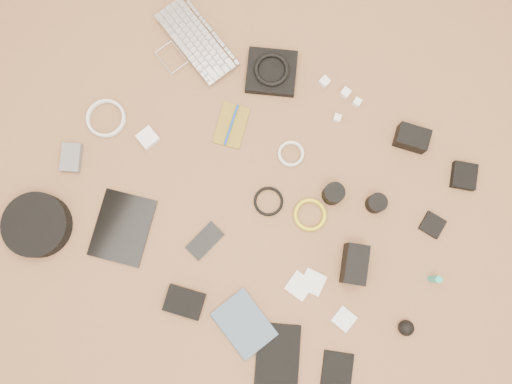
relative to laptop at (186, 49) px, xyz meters
The scene contains 34 objects.
room_shell 1.39m from the laptop, 38.26° to the right, with size 4.04×4.04×2.58m.
laptop is the anchor object (origin of this frame).
headphone_pouch 0.33m from the laptop, 11.86° to the left, with size 0.18×0.17×0.03m, color black.
headphones 0.34m from the laptop, 11.86° to the left, with size 0.13×0.13×0.02m, color black.
charger_a 0.53m from the laptop, 13.81° to the left, with size 0.03×0.03×0.03m, color white.
charger_b 0.62m from the laptop, 11.72° to the left, with size 0.03×0.03×0.03m, color white.
charger_c 0.67m from the laptop, ahead, with size 0.03×0.03×0.03m, color white.
charger_d 0.62m from the laptop, ahead, with size 0.03×0.03×0.02m, color white.
dslr_camera 0.90m from the laptop, ahead, with size 0.11×0.08×0.07m, color black.
lens_pouch 1.12m from the laptop, ahead, with size 0.08×0.09×0.03m, color black.
notebook_olive 0.34m from the laptop, 31.54° to the right, with size 0.10×0.16×0.01m, color olive.
pen_blue 0.34m from the laptop, 31.54° to the right, with size 0.01×0.01×0.16m, color #133E9B.
cable_white_a 0.56m from the laptop, 17.86° to the right, with size 0.10×0.10×0.01m, color silver.
lens_a 0.77m from the laptop, 17.90° to the right, with size 0.07×0.07×0.08m, color black.
lens_b 0.91m from the laptop, 12.39° to the right, with size 0.07×0.07×0.06m, color black.
card_reader 1.11m from the laptop, ahead, with size 0.07×0.07×0.02m, color black.
power_brick 0.37m from the laptop, 82.77° to the right, with size 0.06×0.06×0.03m, color white.
cable_white_b 0.39m from the laptop, 108.79° to the right, with size 0.14×0.14×0.01m, color silver.
cable_black 0.65m from the laptop, 33.86° to the right, with size 0.11×0.11×0.01m, color black.
cable_yellow 0.77m from the laptop, 25.93° to the right, with size 0.12×0.12×0.01m, color gold.
flash 1.00m from the laptop, 25.07° to the right, with size 0.07×0.14×0.10m, color black.
lens_cleaner 1.22m from the laptop, 16.07° to the right, with size 0.02×0.02×0.08m, color #19A89D.
battery_charger 0.58m from the laptop, 106.04° to the right, with size 0.07×0.10×0.03m, color #5D5E63.
tablet 0.70m from the laptop, 79.46° to the right, with size 0.19×0.25×0.01m, color black.
phone 0.72m from the laptop, 55.45° to the right, with size 0.07×0.13×0.01m, color black.
filter_case_left 0.97m from the laptop, 36.56° to the right, with size 0.08×0.08×0.01m, color silver.
filter_case_mid 0.98m from the laptop, 33.74° to the right, with size 0.08×0.08×0.01m, color silver.
filter_case_right 1.14m from the laptop, 32.03° to the right, with size 0.07×0.07×0.01m, color silver.
air_blower 1.28m from the laptop, 24.59° to the right, with size 0.05×0.05×0.05m, color black.
headphone_case 0.83m from the laptop, 99.26° to the right, with size 0.23×0.23×0.06m, color black.
drive_case 0.93m from the laptop, 61.02° to the right, with size 0.13×0.09×0.03m, color black.
paperback 1.06m from the laptop, 53.12° to the right, with size 0.15×0.20×0.02m, color #3F546B.
notebook_black_a 1.17m from the laptop, 45.25° to the right, with size 0.15×0.24×0.02m, color black.
notebook_black_b 1.29m from the laptop, 37.38° to the right, with size 0.10×0.16×0.01m, color black.
Camera 1 is at (0.12, -0.20, 1.78)m, focal length 35.00 mm.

